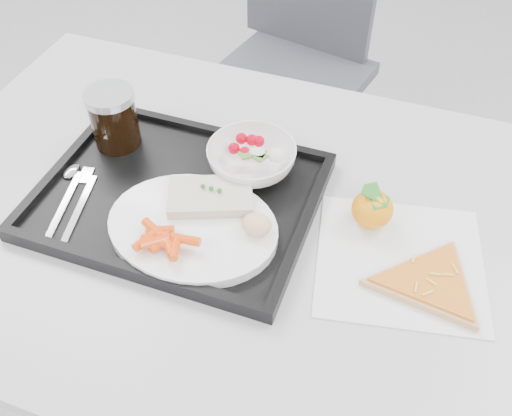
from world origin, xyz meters
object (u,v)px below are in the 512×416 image
object	(u,v)px
dinner_plate	(193,228)
pizza_slice	(430,283)
chair	(296,41)
tray	(178,197)
table	(248,242)
salad_bowl	(252,159)
tangerine	(372,209)
cola_glass	(114,117)

from	to	relation	value
dinner_plate	pizza_slice	distance (m)	0.36
chair	pizza_slice	xyz separation A→B (m)	(0.48, -0.94, 0.22)
chair	pizza_slice	world-z (taller)	chair
chair	tray	bearing A→B (deg)	-86.22
table	salad_bowl	bearing A→B (deg)	106.06
table	chair	distance (m)	0.92
tray	tangerine	xyz separation A→B (m)	(0.31, 0.06, 0.03)
salad_bowl	pizza_slice	xyz separation A→B (m)	(0.33, -0.14, -0.03)
pizza_slice	tray	bearing A→B (deg)	175.16
salad_bowl	pizza_slice	bearing A→B (deg)	-22.59
chair	tangerine	distance (m)	0.95
tray	table	bearing A→B (deg)	3.16
tangerine	pizza_slice	xyz separation A→B (m)	(0.11, -0.09, -0.02)
chair	dinner_plate	xyz separation A→B (m)	(0.12, -0.97, 0.24)
tray	tangerine	world-z (taller)	tangerine
tray	dinner_plate	distance (m)	0.09
table	cola_glass	bearing A→B (deg)	164.14
salad_bowl	tangerine	world-z (taller)	tangerine
dinner_plate	salad_bowl	size ratio (longest dim) A/B	1.78
chair	salad_bowl	bearing A→B (deg)	-79.15
table	cola_glass	world-z (taller)	cola_glass
salad_bowl	chair	bearing A→B (deg)	100.85
tray	pizza_slice	world-z (taller)	tray
dinner_plate	cola_glass	distance (m)	0.27
tangerine	cola_glass	bearing A→B (deg)	176.51
tray	salad_bowl	size ratio (longest dim) A/B	2.96
table	pizza_slice	xyz separation A→B (m)	(0.30, -0.04, 0.08)
dinner_plate	pizza_slice	world-z (taller)	dinner_plate
tangerine	chair	bearing A→B (deg)	113.75
tray	salad_bowl	distance (m)	0.14
salad_bowl	cola_glass	xyz separation A→B (m)	(-0.25, -0.01, 0.03)
chair	tray	size ratio (longest dim) A/B	2.07
dinner_plate	pizza_slice	bearing A→B (deg)	4.68
table	dinner_plate	bearing A→B (deg)	-131.53
chair	cola_glass	world-z (taller)	chair
cola_glass	tangerine	bearing A→B (deg)	-3.49
table	chair	size ratio (longest dim) A/B	1.29
chair	dinner_plate	bearing A→B (deg)	-83.11
dinner_plate	tangerine	bearing A→B (deg)	25.68
salad_bowl	cola_glass	world-z (taller)	cola_glass
cola_glass	table	bearing A→B (deg)	-15.86
table	dinner_plate	world-z (taller)	dinner_plate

